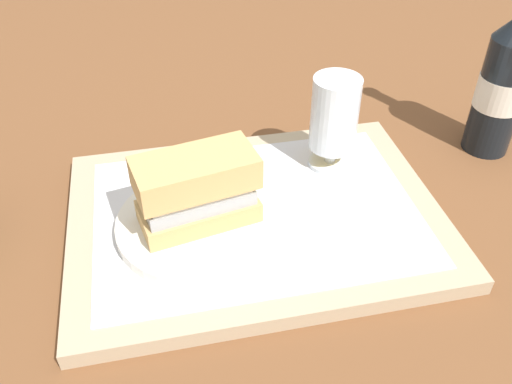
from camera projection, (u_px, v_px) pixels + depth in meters
ground_plane at (256, 224)px, 0.67m from camera, size 3.00×3.00×0.00m
tray at (256, 218)px, 0.66m from camera, size 0.44×0.32×0.02m
placemat at (256, 211)px, 0.65m from camera, size 0.38×0.27×0.00m
plate at (200, 223)px, 0.62m from camera, size 0.19×0.19×0.01m
sandwich at (200, 189)px, 0.59m from camera, size 0.14×0.09×0.08m
beer_glass at (334, 120)px, 0.68m from camera, size 0.06×0.06×0.12m
beer_bottle at (504, 82)px, 0.73m from camera, size 0.07×0.07×0.27m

